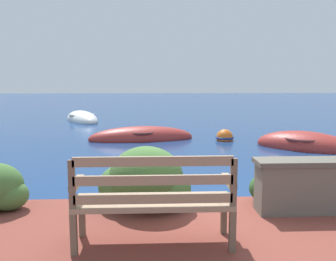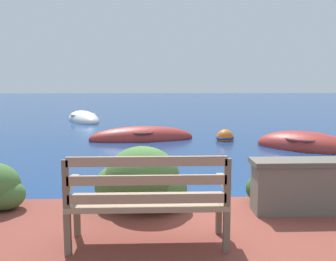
% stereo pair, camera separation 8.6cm
% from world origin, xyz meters
% --- Properties ---
extents(ground_plane, '(80.00, 80.00, 0.00)m').
position_xyz_m(ground_plane, '(0.00, 0.00, 0.00)').
color(ground_plane, navy).
extents(park_bench, '(1.55, 0.48, 0.93)m').
position_xyz_m(park_bench, '(-0.81, -1.47, 0.70)').
color(park_bench, brown).
rests_on(park_bench, patio_terrace).
extents(stone_wall, '(1.50, 0.39, 0.65)m').
position_xyz_m(stone_wall, '(1.17, -0.61, 0.55)').
color(stone_wall, '#666056').
rests_on(stone_wall, patio_terrace).
extents(hedge_clump_left, '(1.16, 0.84, 0.79)m').
position_xyz_m(hedge_clump_left, '(-0.92, -0.40, 0.56)').
color(hedge_clump_left, '#426B33').
rests_on(hedge_clump_left, patio_terrace).
extents(hedge_clump_centre, '(0.84, 0.60, 0.57)m').
position_xyz_m(hedge_clump_centre, '(0.87, -0.33, 0.47)').
color(hedge_clump_centre, '#2D5628').
rests_on(hedge_clump_centre, patio_terrace).
extents(rowboat_nearest, '(2.70, 2.41, 0.79)m').
position_xyz_m(rowboat_nearest, '(3.20, 4.63, 0.07)').
color(rowboat_nearest, '#9E2D28').
rests_on(rowboat_nearest, ground_plane).
extents(rowboat_mid, '(3.25, 1.44, 0.71)m').
position_xyz_m(rowboat_mid, '(-1.14, 6.17, 0.06)').
color(rowboat_mid, '#9E2D28').
rests_on(rowboat_mid, ground_plane).
extents(rowboat_far, '(2.22, 3.05, 0.76)m').
position_xyz_m(rowboat_far, '(-3.81, 11.21, 0.06)').
color(rowboat_far, silver).
rests_on(rowboat_far, ground_plane).
extents(mooring_buoy, '(0.55, 0.55, 0.50)m').
position_xyz_m(mooring_buoy, '(1.34, 5.93, 0.09)').
color(mooring_buoy, orange).
rests_on(mooring_buoy, ground_plane).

